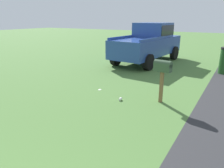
{
  "coord_description": "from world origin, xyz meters",
  "views": [
    {
      "loc": [
        0.84,
        -2.0,
        2.34
      ],
      "look_at": [
        4.94,
        0.47,
        0.86
      ],
      "focal_mm": 34.35,
      "sensor_mm": 36.0,
      "label": 1
    }
  ],
  "objects": [
    {
      "name": "litter_cup_by_mailbox",
      "position": [
        6.04,
        0.84,
        0.04
      ],
      "size": [
        0.1,
        0.09,
        0.08
      ],
      "primitive_type": "cylinder",
      "rotation": [
        0.0,
        1.57,
        3.19
      ],
      "color": "white",
      "rests_on": "ground"
    },
    {
      "name": "litter_wrapper_midfield_b",
      "position": [
        6.55,
        1.92,
        0.0
      ],
      "size": [
        0.12,
        0.09,
        0.01
      ],
      "primitive_type": "cube",
      "rotation": [
        0.0,
        0.0,
        3.17
      ],
      "color": "silver",
      "rests_on": "ground"
    },
    {
      "name": "mailbox",
      "position": [
        6.55,
        -0.21,
        0.98
      ],
      "size": [
        0.28,
        0.51,
        1.23
      ],
      "rotation": [
        0.0,
        0.0,
        -0.16
      ],
      "color": "brown",
      "rests_on": "ground"
    },
    {
      "name": "pickup_truck",
      "position": [
        11.97,
        2.36,
        1.1
      ],
      "size": [
        5.18,
        2.43,
        2.09
      ],
      "rotation": [
        0.0,
        0.0,
        -0.08
      ],
      "color": "#284793",
      "rests_on": "ground"
    }
  ]
}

